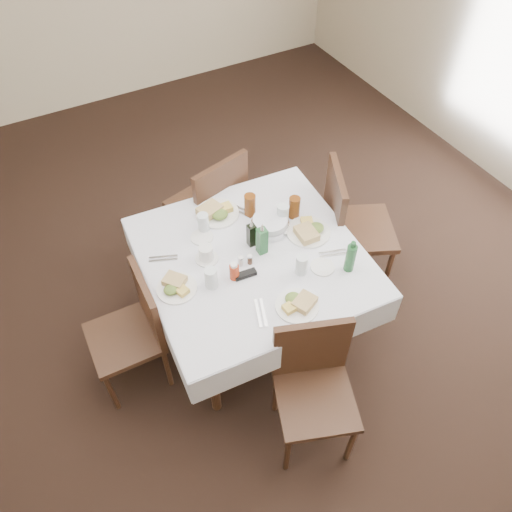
{
  "coord_description": "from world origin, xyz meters",
  "views": [
    {
      "loc": [
        -0.74,
        -1.74,
        3.02
      ],
      "look_at": [
        0.21,
        -0.02,
        0.8
      ],
      "focal_mm": 35.0,
      "sensor_mm": 36.0,
      "label": 1
    }
  ],
  "objects_px": {
    "chair_west": "(136,326)",
    "water_w": "(211,278)",
    "oil_cruet_dark": "(252,234)",
    "ketchup_bottle": "(234,271)",
    "bread_basket": "(270,224)",
    "coffee_mug": "(206,254)",
    "green_bottle": "(350,257)",
    "chair_east": "(348,221)",
    "oil_cruet_green": "(262,240)",
    "water_n": "(203,223)",
    "water_e": "(283,214)",
    "chair_south": "(313,379)",
    "dining_table": "(252,264)",
    "chair_north": "(213,203)",
    "water_s": "(302,265)"
  },
  "relations": [
    {
      "from": "water_n",
      "to": "coffee_mug",
      "type": "bearing_deg",
      "value": -110.88
    },
    {
      "from": "water_e",
      "to": "oil_cruet_green",
      "type": "xyz_separation_m",
      "value": [
        -0.24,
        -0.16,
        0.03
      ]
    },
    {
      "from": "dining_table",
      "to": "chair_east",
      "type": "distance_m",
      "value": 0.83
    },
    {
      "from": "chair_east",
      "to": "chair_west",
      "type": "bearing_deg",
      "value": -177.54
    },
    {
      "from": "bread_basket",
      "to": "green_bottle",
      "type": "height_order",
      "value": "green_bottle"
    },
    {
      "from": "water_s",
      "to": "oil_cruet_green",
      "type": "height_order",
      "value": "oil_cruet_green"
    },
    {
      "from": "oil_cruet_green",
      "to": "water_n",
      "type": "bearing_deg",
      "value": 124.69
    },
    {
      "from": "water_s",
      "to": "coffee_mug",
      "type": "bearing_deg",
      "value": 140.89
    },
    {
      "from": "chair_south",
      "to": "bread_basket",
      "type": "xyz_separation_m",
      "value": [
        0.25,
        0.92,
        0.29
      ]
    },
    {
      "from": "water_n",
      "to": "oil_cruet_green",
      "type": "bearing_deg",
      "value": -55.31
    },
    {
      "from": "bread_basket",
      "to": "coffee_mug",
      "type": "distance_m",
      "value": 0.46
    },
    {
      "from": "chair_south",
      "to": "bread_basket",
      "type": "relative_size",
      "value": 3.65
    },
    {
      "from": "chair_west",
      "to": "water_w",
      "type": "relative_size",
      "value": 6.47
    },
    {
      "from": "water_e",
      "to": "oil_cruet_dark",
      "type": "distance_m",
      "value": 0.27
    },
    {
      "from": "chair_west",
      "to": "oil_cruet_green",
      "type": "xyz_separation_m",
      "value": [
        0.84,
        -0.04,
        0.36
      ]
    },
    {
      "from": "chair_south",
      "to": "ketchup_bottle",
      "type": "height_order",
      "value": "chair_south"
    },
    {
      "from": "chair_east",
      "to": "coffee_mug",
      "type": "height_order",
      "value": "chair_east"
    },
    {
      "from": "chair_north",
      "to": "oil_cruet_green",
      "type": "distance_m",
      "value": 0.81
    },
    {
      "from": "chair_south",
      "to": "chair_east",
      "type": "height_order",
      "value": "chair_east"
    },
    {
      "from": "chair_north",
      "to": "coffee_mug",
      "type": "xyz_separation_m",
      "value": [
        -0.33,
        -0.65,
        0.25
      ]
    },
    {
      "from": "water_e",
      "to": "bread_basket",
      "type": "height_order",
      "value": "water_e"
    },
    {
      "from": "chair_south",
      "to": "dining_table",
      "type": "bearing_deg",
      "value": 87.06
    },
    {
      "from": "water_s",
      "to": "ketchup_bottle",
      "type": "height_order",
      "value": "water_s"
    },
    {
      "from": "chair_south",
      "to": "chair_west",
      "type": "height_order",
      "value": "chair_south"
    },
    {
      "from": "chair_west",
      "to": "bread_basket",
      "type": "height_order",
      "value": "chair_west"
    },
    {
      "from": "chair_south",
      "to": "ketchup_bottle",
      "type": "distance_m",
      "value": 0.75
    },
    {
      "from": "green_bottle",
      "to": "ketchup_bottle",
      "type": "bearing_deg",
      "value": 157.05
    },
    {
      "from": "oil_cruet_dark",
      "to": "coffee_mug",
      "type": "xyz_separation_m",
      "value": [
        -0.29,
        0.02,
        -0.04
      ]
    },
    {
      "from": "water_e",
      "to": "chair_west",
      "type": "bearing_deg",
      "value": -173.85
    },
    {
      "from": "bread_basket",
      "to": "chair_west",
      "type": "bearing_deg",
      "value": -173.8
    },
    {
      "from": "oil_cruet_dark",
      "to": "green_bottle",
      "type": "xyz_separation_m",
      "value": [
        0.41,
        -0.45,
        0.01
      ]
    },
    {
      "from": "bread_basket",
      "to": "coffee_mug",
      "type": "xyz_separation_m",
      "value": [
        -0.46,
        -0.04,
        0.01
      ]
    },
    {
      "from": "chair_north",
      "to": "oil_cruet_green",
      "type": "relative_size",
      "value": 4.12
    },
    {
      "from": "water_e",
      "to": "chair_east",
      "type": "bearing_deg",
      "value": -5.32
    },
    {
      "from": "oil_cruet_dark",
      "to": "ketchup_bottle",
      "type": "relative_size",
      "value": 1.65
    },
    {
      "from": "chair_south",
      "to": "oil_cruet_green",
      "type": "height_order",
      "value": "oil_cruet_green"
    },
    {
      "from": "bread_basket",
      "to": "oil_cruet_green",
      "type": "distance_m",
      "value": 0.21
    },
    {
      "from": "water_e",
      "to": "ketchup_bottle",
      "type": "relative_size",
      "value": 1.17
    },
    {
      "from": "oil_cruet_green",
      "to": "coffee_mug",
      "type": "height_order",
      "value": "oil_cruet_green"
    },
    {
      "from": "water_e",
      "to": "bread_basket",
      "type": "relative_size",
      "value": 0.58
    },
    {
      "from": "water_e",
      "to": "ketchup_bottle",
      "type": "distance_m",
      "value": 0.55
    },
    {
      "from": "chair_west",
      "to": "water_w",
      "type": "height_order",
      "value": "water_w"
    },
    {
      "from": "oil_cruet_dark",
      "to": "oil_cruet_green",
      "type": "xyz_separation_m",
      "value": [
        0.03,
        -0.08,
        0.01
      ]
    },
    {
      "from": "dining_table",
      "to": "coffee_mug",
      "type": "xyz_separation_m",
      "value": [
        -0.26,
        0.1,
        0.13
      ]
    },
    {
      "from": "bread_basket",
      "to": "green_bottle",
      "type": "xyz_separation_m",
      "value": [
        0.24,
        -0.51,
        0.06
      ]
    },
    {
      "from": "chair_east",
      "to": "water_w",
      "type": "xyz_separation_m",
      "value": [
        -1.14,
        -0.2,
        0.26
      ]
    },
    {
      "from": "water_e",
      "to": "green_bottle",
      "type": "xyz_separation_m",
      "value": [
        0.14,
        -0.52,
        0.03
      ]
    },
    {
      "from": "chair_west",
      "to": "water_n",
      "type": "height_order",
      "value": "water_n"
    },
    {
      "from": "chair_west",
      "to": "chair_east",
      "type": "bearing_deg",
      "value": 2.46
    },
    {
      "from": "ketchup_bottle",
      "to": "chair_north",
      "type": "bearing_deg",
      "value": 73.63
    }
  ]
}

